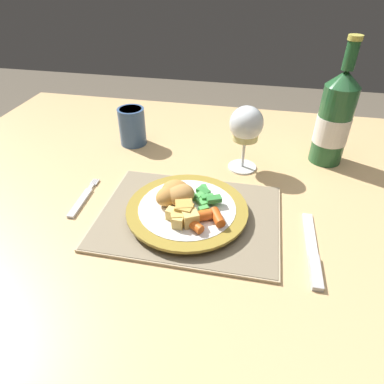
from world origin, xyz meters
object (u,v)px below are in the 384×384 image
dining_table (176,222)px  dinner_plate (187,211)px  wine_glass (246,127)px  drinking_cup (132,126)px  bottle (334,119)px  table_knife (313,254)px  fork (82,200)px

dining_table → dinner_plate: bearing=-61.7°
wine_glass → dinner_plate: bearing=-113.2°
drinking_cup → bottle: bearing=1.1°
bottle → drinking_cup: (-0.49, -0.01, -0.06)m
table_knife → fork: bearing=171.9°
fork → drinking_cup: size_ratio=1.40×
dinner_plate → fork: size_ratio=1.72×
fork → wine_glass: wine_glass is taller
table_knife → wine_glass: bearing=118.4°
dining_table → table_knife: size_ratio=6.68×
fork → table_knife: table_knife is taller
table_knife → drinking_cup: 0.54m
dining_table → wine_glass: (0.13, 0.12, 0.19)m
fork → bottle: bearing=28.4°
table_knife → dining_table: bearing=153.4°
wine_glass → bottle: (0.19, 0.08, 0.00)m
wine_glass → table_knife: bearing=-61.6°
fork → bottle: bottle is taller
dining_table → wine_glass: 0.26m
dinner_plate → wine_glass: wine_glass is taller
dining_table → drinking_cup: drinking_cup is taller
table_knife → dinner_plate: bearing=166.4°
fork → drinking_cup: 0.27m
fork → wine_glass: (0.31, 0.20, 0.10)m
dinner_plate → wine_glass: 0.24m
table_knife → drinking_cup: (-0.43, 0.33, 0.05)m
wine_glass → bottle: bearing=21.3°
dining_table → drinking_cup: size_ratio=12.87×
fork → dinner_plate: bearing=-2.3°
fork → dining_table: bearing=22.0°
dining_table → bottle: 0.43m
dinner_plate → wine_glass: bearing=66.8°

